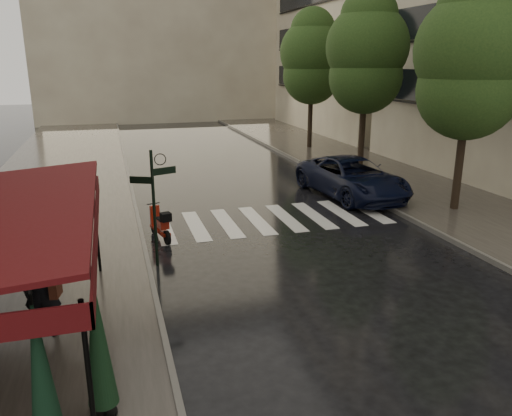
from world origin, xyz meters
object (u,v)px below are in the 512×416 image
pedestrian_with_umbrella (37,251)px  parasol_back (98,339)px  scooter (161,225)px  parasol_front (41,376)px  parked_car (352,177)px

pedestrian_with_umbrella → parasol_back: bearing=-57.6°
scooter → parasol_back: 8.08m
parasol_back → parasol_front: bearing=-127.0°
parked_car → parasol_back: size_ratio=2.32×
pedestrian_with_umbrella → parasol_back: pedestrian_with_umbrella is taller
scooter → parasol_back: size_ratio=0.64×
parked_car → parasol_front: parasol_front is taller
pedestrian_with_umbrella → scooter: (2.73, 5.11, -1.36)m
parasol_front → parasol_back: parasol_front is taller
pedestrian_with_umbrella → parasol_back: size_ratio=1.08×
parked_car → parasol_front: 15.56m
parasol_back → scooter: bearing=78.0°
parked_car → parasol_back: parasol_back is taller
scooter → parked_car: 8.45m
pedestrian_with_umbrella → parasol_front: bearing=-72.2°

